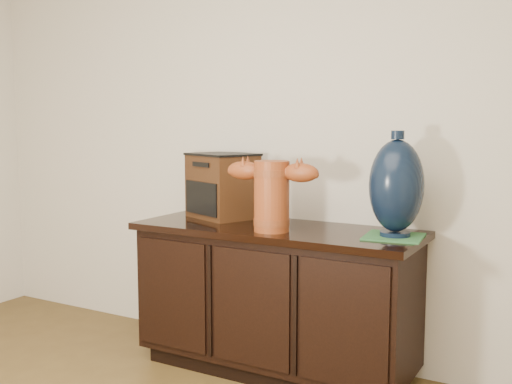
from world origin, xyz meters
The scene contains 6 objects.
sideboard centered at (0.00, 2.23, 0.39)m, with size 1.46×0.56×0.75m.
terracotta_vessel centered at (0.04, 2.11, 0.95)m, with size 0.48×0.18×0.34m.
tv_radio centered at (-0.40, 2.35, 0.93)m, with size 0.44×0.40×0.36m.
green_mat centered at (0.60, 2.24, 0.76)m, with size 0.26×0.26×0.01m, color #2F6936.
lamp_base centered at (0.61, 2.24, 0.99)m, with size 0.27×0.27×0.48m.
spray_can centered at (-0.29, 2.40, 0.83)m, with size 0.05×0.05×0.15m.
Camera 1 is at (1.38, -0.41, 1.28)m, focal length 42.00 mm.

